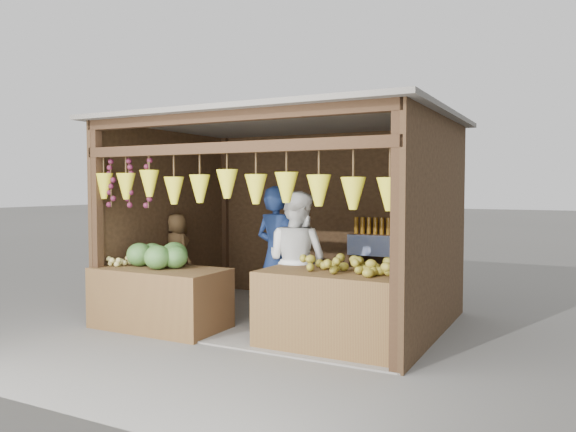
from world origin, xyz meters
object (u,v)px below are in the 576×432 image
object	(u,v)px
counter_right	(338,311)
woman_standing	(297,261)
counter_left	(160,298)
man_standing	(277,255)
vendor_seated	(177,250)

from	to	relation	value
counter_right	woman_standing	world-z (taller)	woman_standing
counter_left	counter_right	distance (m)	2.34
man_standing	vendor_seated	xyz separation A→B (m)	(-1.85, 0.28, -0.05)
woman_standing	vendor_seated	size ratio (longest dim) A/B	1.60
man_standing	woman_standing	xyz separation A→B (m)	(0.36, -0.16, -0.03)
counter_left	vendor_seated	xyz separation A→B (m)	(-0.66, 1.15, 0.46)
counter_left	woman_standing	size ratio (longest dim) A/B	0.97
counter_left	man_standing	size ratio (longest dim) A/B	0.94
counter_left	man_standing	bearing A→B (deg)	36.14
man_standing	woman_standing	bearing A→B (deg)	168.50
counter_right	woman_standing	size ratio (longest dim) A/B	1.01
man_standing	woman_standing	size ratio (longest dim) A/B	1.04
woman_standing	counter_left	bearing A→B (deg)	35.10
vendor_seated	counter_right	bearing A→B (deg)	-178.68
counter_right	vendor_seated	size ratio (longest dim) A/B	1.62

